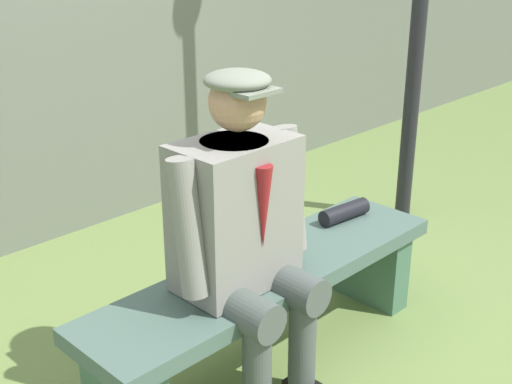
{
  "coord_description": "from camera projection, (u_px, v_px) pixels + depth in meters",
  "views": [
    {
      "loc": [
        1.8,
        1.72,
        1.79
      ],
      "look_at": [
        0.07,
        0.0,
        0.81
      ],
      "focal_mm": 48.09,
      "sensor_mm": 36.0,
      "label": 1
    }
  ],
  "objects": [
    {
      "name": "seated_man",
      "position": [
        244.0,
        227.0,
        2.56
      ],
      "size": [
        0.63,
        0.57,
        1.3
      ],
      "color": "gray",
      "rests_on": "ground"
    },
    {
      "name": "stadium_wall",
      "position": [
        23.0,
        27.0,
        3.74
      ],
      "size": [
        12.0,
        0.24,
        2.46
      ],
      "primitive_type": "cube",
      "color": "#616759",
      "rests_on": "ground"
    },
    {
      "name": "rolled_magazine",
      "position": [
        344.0,
        212.0,
        3.22
      ],
      "size": [
        0.28,
        0.11,
        0.08
      ],
      "primitive_type": "cylinder",
      "rotation": [
        0.0,
        1.57,
        -0.11
      ],
      "color": "black",
      "rests_on": "bench"
    },
    {
      "name": "bench",
      "position": [
        269.0,
        294.0,
        2.85
      ],
      "size": [
        1.72,
        0.43,
        0.46
      ],
      "color": "#465F55",
      "rests_on": "ground"
    },
    {
      "name": "ground_plane",
      "position": [
        268.0,
        360.0,
        2.98
      ],
      "size": [
        30.0,
        30.0,
        0.0
      ],
      "primitive_type": "plane",
      "color": "olive"
    }
  ]
}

